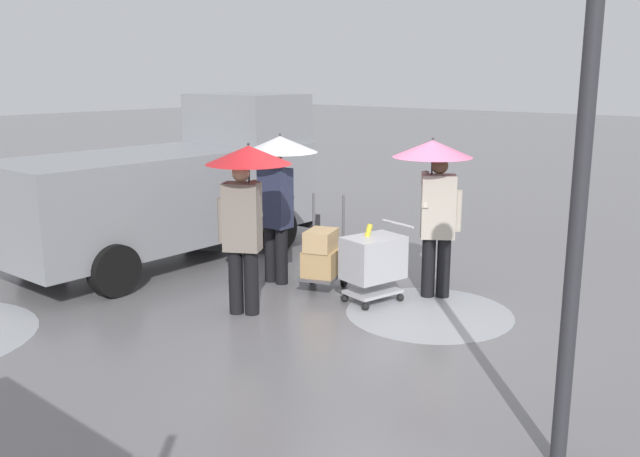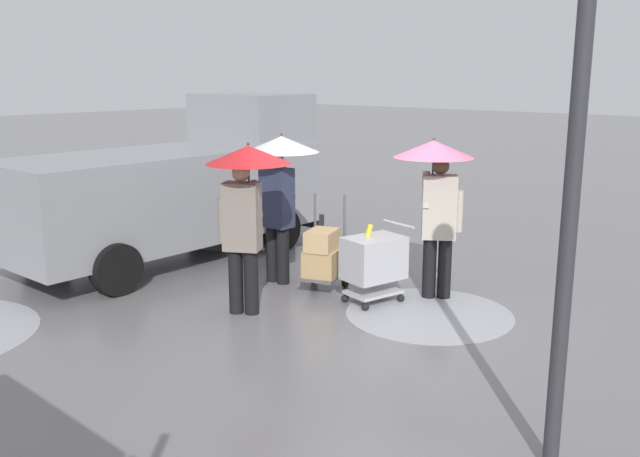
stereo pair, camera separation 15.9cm
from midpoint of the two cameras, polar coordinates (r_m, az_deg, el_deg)
The scene contains 10 objects.
ground_plane at distance 8.76m, azimuth 5.34°, elevation -7.07°, with size 90.00×90.00×0.00m, color slate.
slush_patch_under_van at distance 8.87m, azimuth 9.49°, elevation -6.92°, with size 2.10×2.10×0.01m, color #999BA0.
slush_patch_mid_street at distance 12.59m, azimuth -7.51°, elevation -0.98°, with size 1.42×1.42×0.01m, color #ADAFB5.
cargo_van_parked_right at distance 11.43m, azimuth -11.14°, elevation 3.51°, with size 2.26×5.37×2.60m.
shopping_cart_vendor at distance 9.06m, azimuth 4.94°, elevation -2.62°, with size 0.71×0.92×1.04m.
hand_dolly_boxes at distance 9.50m, azimuth 0.67°, elevation -2.22°, with size 0.72×0.83×1.32m.
pedestrian_pink_side at distance 9.67m, azimuth -2.88°, elevation 4.53°, with size 1.04×1.04×2.15m.
pedestrian_black_side at distance 9.14m, azimuth 10.02°, elevation 3.89°, with size 1.04×1.04×2.15m.
pedestrian_white_side at distance 8.41m, azimuth -5.61°, elevation 3.27°, with size 1.04×1.04×2.15m.
street_lamp at distance 5.15m, azimuth 21.06°, elevation 5.37°, with size 0.28×0.28×3.86m.
Camera 2 is at (-4.91, 6.62, 2.95)m, focal length 38.85 mm.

